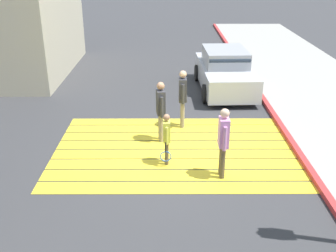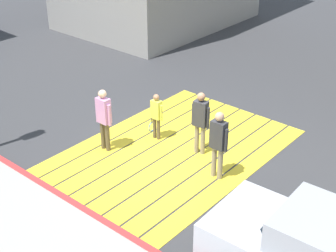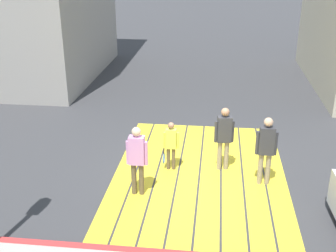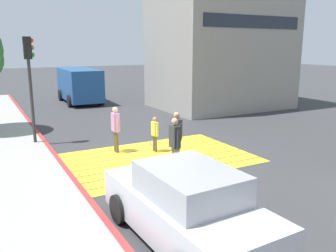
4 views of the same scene
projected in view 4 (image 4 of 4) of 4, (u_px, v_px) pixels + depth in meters
The scene contains 11 objects.
ground_plane at pixel (159, 158), 12.56m from camera, with size 120.00×120.00×0.00m, color #38383A.
crosswalk_stripes at pixel (159, 158), 12.56m from camera, with size 6.40×4.35×0.01m.
curb_painted at pixel (67, 171), 11.03m from camera, with size 0.16×40.00×0.13m, color #BC3333.
building_far_north at pixel (221, 32), 22.32m from camera, with size 8.00×6.03×9.49m.
car_parked_near_curb at pixel (186, 206), 7.10m from camera, with size 2.10×4.36×1.57m.
van_down_street at pixel (80, 84), 24.71m from camera, with size 2.48×5.26×2.35m.
traffic_light_corner at pixel (30, 69), 13.58m from camera, with size 0.39×0.28×4.24m.
pedestrian_adult_lead at pixel (177, 133), 12.01m from camera, with size 0.27×0.50×1.72m.
pedestrian_adult_trailing at pixel (116, 126), 13.04m from camera, with size 0.22×0.50×1.72m.
pedestrian_adult_side at pixel (175, 141), 10.86m from camera, with size 0.23×0.51×1.76m.
pedestrian_child_with_racket at pixel (155, 132), 13.15m from camera, with size 0.28×0.41×1.33m.
Camera 4 is at (-5.45, -10.70, 3.87)m, focal length 37.81 mm.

